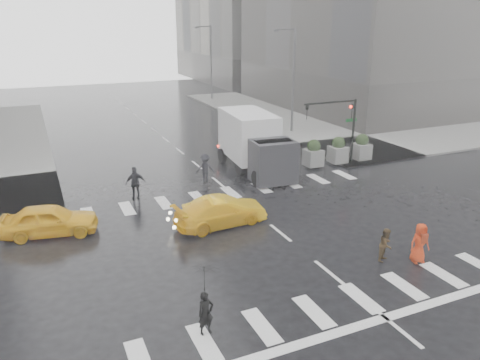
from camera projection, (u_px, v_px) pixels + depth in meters
name	position (u px, v px, depth m)	size (l,w,h in m)	color
ground	(280.00, 233.00, 22.01)	(120.00, 120.00, 0.00)	black
sidewalk_ne	(371.00, 124.00, 44.64)	(35.00, 35.00, 0.15)	gray
road_markings	(280.00, 233.00, 22.01)	(18.00, 48.00, 0.01)	silver
traffic_signal_pole	(342.00, 119.00, 31.37)	(4.45, 0.42, 4.50)	black
street_lamp_near	(292.00, 76.00, 40.16)	(2.15, 0.22, 9.00)	#59595B
street_lamp_far	(210.00, 59.00, 57.44)	(2.15, 0.22, 9.00)	#59595B
planter_west	(313.00, 154.00, 31.48)	(1.10, 1.10, 1.80)	gray
planter_mid	(338.00, 150.00, 32.25)	(1.10, 1.10, 1.80)	gray
planter_east	(362.00, 147.00, 33.03)	(1.10, 1.10, 1.80)	gray
pedestrian_black	(205.00, 288.00, 14.40)	(1.09, 1.11, 2.43)	black
pedestrian_brown	(386.00, 245.00, 19.27)	(0.69, 0.54, 1.43)	#443018
pedestrian_orange	(420.00, 243.00, 19.10)	(0.93, 0.71, 1.70)	red
pedestrian_far_a	(135.00, 183.00, 25.88)	(1.10, 0.67, 1.88)	black
pedestrian_far_b	(205.00, 168.00, 28.65)	(1.15, 0.64, 1.78)	black
taxi_front	(50.00, 220.00, 21.61)	(1.72, 4.28, 1.46)	yellow
taxi_mid	(224.00, 210.00, 22.92)	(1.39, 4.00, 1.32)	yellow
taxi_rear	(219.00, 213.00, 22.63)	(1.81, 3.94, 1.29)	yellow
box_truck	(255.00, 142.00, 30.35)	(2.67, 7.13, 3.79)	white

